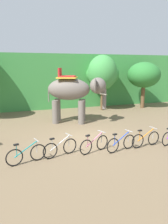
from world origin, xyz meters
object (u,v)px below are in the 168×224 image
(tree_far_left, at_px, (144,75))
(bike_white, at_px, (60,148))
(tree_center_right, at_px, (102,73))
(bike_blue, at_px, (121,143))
(elephant, at_px, (74,91))
(tree_center, at_px, (103,74))
(bike_pink, at_px, (94,144))
(bike_orange, at_px, (146,139))
(bike_teal, at_px, (26,154))

(tree_far_left, distance_m, bike_white, 13.72)
(tree_center_right, xyz_separation_m, bike_blue, (-3.27, -9.42, -2.94))
(elephant, distance_m, bike_white, 6.33)
(bike_white, bearing_deg, tree_center, 57.08)
(tree_center, relative_size, bike_pink, 2.62)
(bike_pink, bearing_deg, bike_orange, -3.95)
(bike_white, bearing_deg, bike_orange, -3.53)
(bike_blue, bearing_deg, bike_teal, 178.55)
(tree_far_left, xyz_separation_m, bike_orange, (-5.94, -9.05, -2.69))
(bike_white, height_order, bike_pink, same)
(tree_center, relative_size, bike_orange, 2.51)
(elephant, xyz_separation_m, bike_white, (-2.37, -5.58, -1.82))
(bike_teal, relative_size, bike_white, 1.01)
(tree_center_right, bearing_deg, bike_pink, -116.25)
(tree_center, height_order, bike_orange, tree_center)
(tree_center_right, distance_m, bike_blue, 10.40)
(tree_far_left, xyz_separation_m, bike_teal, (-11.66, -9.04, -2.69))
(tree_center_right, relative_size, elephant, 1.17)
(tree_center_right, relative_size, tree_center, 1.14)
(tree_far_left, relative_size, bike_white, 2.59)
(tree_center_right, distance_m, bike_teal, 12.35)
(bike_pink, xyz_separation_m, bike_orange, (2.66, -0.18, 0.00))
(tree_far_left, height_order, elephant, tree_far_left)
(tree_center_right, bearing_deg, bike_orange, -101.21)
(elephant, relative_size, bike_white, 2.52)
(bike_pink, height_order, bike_blue, same)
(bike_teal, xyz_separation_m, bike_white, (1.47, 0.25, 0.00))
(tree_center, bearing_deg, bike_blue, -109.95)
(tree_center, height_order, bike_teal, tree_center)
(tree_center, bearing_deg, bike_white, -122.92)
(tree_center, distance_m, bike_blue, 11.75)
(bike_teal, bearing_deg, bike_white, 9.65)
(bike_teal, bearing_deg, bike_orange, -0.11)
(tree_far_left, bearing_deg, bike_pink, -134.12)
(tree_center_right, distance_m, elephant, 5.22)
(tree_center_right, xyz_separation_m, bike_orange, (-1.85, -9.32, -2.94))
(bike_blue, relative_size, bike_orange, 0.98)
(elephant, bearing_deg, bike_white, -112.99)
(elephant, relative_size, bike_blue, 2.48)
(tree_center, distance_m, bike_teal, 13.70)
(bike_teal, bearing_deg, tree_center_right, 50.90)
(bike_orange, bearing_deg, elephant, 107.81)
(tree_far_left, distance_m, bike_teal, 15.00)
(elephant, bearing_deg, bike_blue, -85.64)
(tree_far_left, height_order, bike_pink, tree_far_left)
(bike_orange, bearing_deg, tree_center, 76.91)
(tree_center, xyz_separation_m, bike_pink, (-5.13, -10.46, -2.73))
(bike_white, xyz_separation_m, bike_pink, (1.59, -0.08, 0.00))
(bike_blue, bearing_deg, elephant, 94.36)
(tree_center_right, distance_m, bike_white, 11.31)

